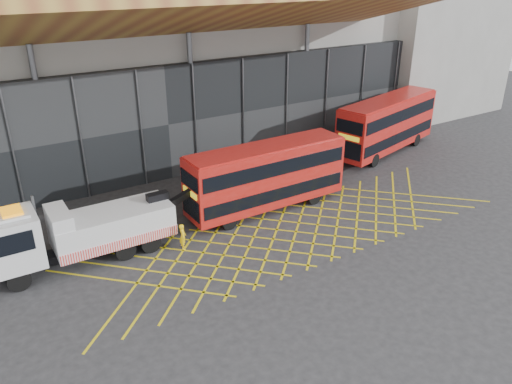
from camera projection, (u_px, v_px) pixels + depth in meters
ground_plane at (224, 255)px, 26.59m from camera, size 120.00×120.00×0.00m
road_markings at (296, 232)px, 28.92m from camera, size 26.36×7.16×0.01m
construction_building at (126, 39)px, 37.94m from camera, size 55.00×23.97×18.00m
east_building at (422, 9)px, 50.28m from camera, size 15.00×12.00×20.00m
recovery_truck at (78, 232)px, 25.37m from camera, size 10.80×2.63×3.77m
bus_towed at (266, 175)px, 30.66m from camera, size 10.42×2.50×4.23m
bus_second at (387, 123)px, 40.24m from camera, size 11.30×5.17×4.49m
worker at (183, 237)px, 26.90m from camera, size 0.52×0.63×1.49m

